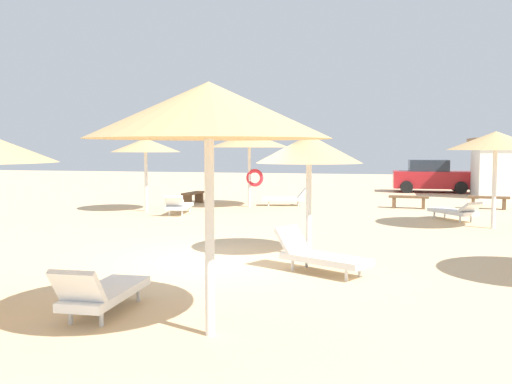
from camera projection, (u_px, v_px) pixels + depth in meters
The scene contains 16 objects.
ground_plane at pixel (221, 261), 11.41m from camera, with size 80.00×80.00×0.00m, color #DBBA8C.
parasol_2 at pixel (309, 149), 11.80m from camera, with size 2.29×2.29×2.61m.
parasol_3 at pixel (496, 141), 15.82m from camera, with size 2.74×2.74×2.81m.
parasol_4 at pixel (249, 141), 21.69m from camera, with size 3.18×3.18×2.93m.
parasol_5 at pixel (146, 146), 20.24m from camera, with size 2.56×2.56×2.69m.
parasol_6 at pixel (209, 111), 6.65m from camera, with size 2.99×2.99×3.12m.
lounger_2 at pixel (319, 256), 10.29m from camera, with size 1.93×1.43×0.80m.
lounger_3 at pixel (455, 211), 17.72m from camera, with size 1.63×1.92×0.68m.
lounger_4 at pixel (287, 198), 22.35m from camera, with size 1.95×1.02×0.78m.
lounger_5 at pixel (179, 205), 19.40m from camera, with size 0.91×1.95×0.75m.
lounger_6 at pixel (102, 292), 7.67m from camera, with size 0.73×1.87×0.81m.
bench_0 at pixel (193, 196), 23.17m from camera, with size 0.54×1.53×0.49m.
bench_1 at pixel (489, 200), 21.16m from camera, with size 1.54×0.59×0.49m.
bench_2 at pixel (409, 199), 21.38m from camera, with size 1.52×0.50×0.49m.
parked_car at pixel (431, 177), 29.29m from camera, with size 4.06×2.10×1.72m.
beach_cabana at pixel (511, 167), 26.27m from camera, with size 3.63×3.51×2.82m.
Camera 1 is at (3.44, -10.75, 2.32)m, focal length 38.70 mm.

